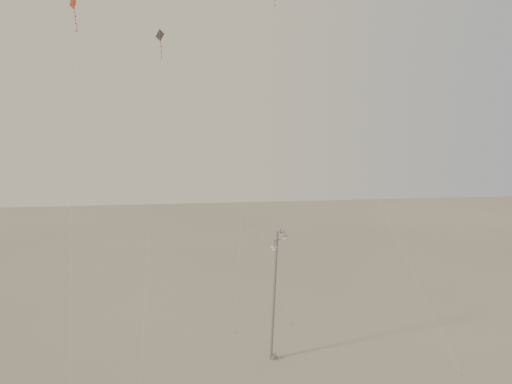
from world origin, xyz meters
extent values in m
cylinder|color=gray|center=(3.44, 6.01, 0.15)|extent=(0.44, 0.44, 0.30)
cylinder|color=gray|center=(3.44, 6.01, 4.39)|extent=(0.57, 0.18, 8.78)
cylinder|color=gray|center=(3.83, 6.01, 8.83)|extent=(0.14, 0.14, 0.18)
cylinder|color=gray|center=(4.02, 6.17, 8.68)|extent=(0.42, 0.39, 0.07)
cylinder|color=gray|center=(4.20, 6.34, 8.53)|extent=(0.06, 0.06, 0.30)
ellipsoid|color=#AFAFAA|center=(4.20, 6.34, 8.38)|extent=(0.52, 0.52, 0.18)
cylinder|color=gray|center=(3.60, 5.82, 8.23)|extent=(0.52, 0.43, 0.07)
cylinder|color=gray|center=(3.36, 5.64, 8.03)|extent=(0.06, 0.06, 0.40)
ellipsoid|color=#AFAFAA|center=(3.36, 5.64, 7.83)|extent=(0.52, 0.52, 0.18)
cylinder|color=beige|center=(-11.65, 11.44, 19.06)|extent=(12.13, 7.03, 38.02)
cube|color=#282221|center=(-3.82, 11.82, 22.12)|extent=(0.65, 0.58, 0.83)
cylinder|color=#282221|center=(-3.76, 11.96, 21.12)|extent=(0.11, 0.19, 1.27)
cylinder|color=beige|center=(-4.48, 6.53, 11.09)|extent=(1.33, 10.59, 22.08)
cylinder|color=beige|center=(2.70, 13.76, 16.69)|extent=(2.83, 6.20, 33.28)
cylinder|color=gray|center=(1.30, 10.67, 0.05)|extent=(0.06, 0.06, 0.10)
cube|color=maroon|center=(-8.02, 2.88, 22.01)|extent=(0.45, 0.46, 0.62)
cylinder|color=maroon|center=(-7.95, 3.01, 21.14)|extent=(0.12, 0.18, 1.20)
cylinder|color=beige|center=(-7.92, -0.40, 11.03)|extent=(0.22, 6.58, 21.97)
cylinder|color=beige|center=(9.80, 7.39, 13.17)|extent=(9.75, 11.16, 26.25)
cylinder|color=gray|center=(14.67, 1.81, 0.05)|extent=(0.06, 0.06, 0.10)
cylinder|color=beige|center=(1.09, 16.51, 16.68)|extent=(9.87, 9.57, 33.27)
cylinder|color=gray|center=(6.02, 11.73, 0.05)|extent=(0.06, 0.06, 0.10)
camera|label=1|loc=(-2.72, -25.51, 15.36)|focal=35.00mm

